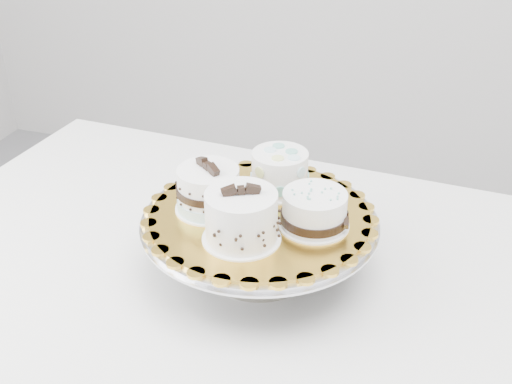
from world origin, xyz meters
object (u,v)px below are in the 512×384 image
(cake_swirl, at_px, (241,218))
(cake_ribbon, at_px, (315,211))
(cake_board, at_px, (260,215))
(cake_dots, at_px, (280,171))
(cake_stand, at_px, (260,234))
(table, at_px, (248,304))
(cake_banded, at_px, (209,191))

(cake_swirl, xyz_separation_m, cake_ribbon, (0.10, 0.07, -0.01))
(cake_board, distance_m, cake_dots, 0.09)
(cake_stand, height_order, cake_dots, cake_dots)
(table, distance_m, cake_board, 0.18)
(cake_banded, bearing_deg, cake_dots, 84.93)
(table, height_order, cake_stand, cake_stand)
(cake_stand, bearing_deg, cake_swirl, -93.59)
(cake_swirl, height_order, cake_banded, cake_swirl)
(cake_board, height_order, cake_dots, cake_dots)
(cake_banded, xyz_separation_m, cake_ribbon, (0.17, 0.00, -0.01))
(table, bearing_deg, cake_banded, -179.58)
(cake_board, xyz_separation_m, cake_banded, (-0.08, -0.01, 0.04))
(cake_stand, height_order, cake_swirl, cake_swirl)
(cake_swirl, bearing_deg, cake_board, 60.00)
(cake_board, distance_m, cake_ribbon, 0.10)
(table, relative_size, cake_banded, 9.68)
(cake_banded, relative_size, cake_ribbon, 1.17)
(table, bearing_deg, cake_dots, 80.20)
(cake_banded, bearing_deg, cake_board, 44.95)
(cake_stand, relative_size, cake_ribbon, 3.22)
(cake_stand, xyz_separation_m, cake_ribbon, (0.09, -0.01, 0.06))
(cake_stand, relative_size, cake_swirl, 2.66)
(cake_ribbon, bearing_deg, cake_stand, 164.02)
(cake_banded, bearing_deg, cake_stand, 44.95)
(cake_board, height_order, cake_ribbon, cake_ribbon)
(cake_stand, distance_m, cake_banded, 0.11)
(cake_dots, bearing_deg, cake_ribbon, -36.83)
(cake_stand, xyz_separation_m, cake_banded, (-0.08, -0.01, 0.07))
(cake_stand, bearing_deg, cake_dots, 84.58)
(table, distance_m, cake_stand, 0.14)
(table, relative_size, cake_stand, 3.50)
(cake_swirl, height_order, cake_dots, cake_swirl)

